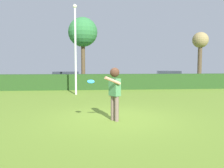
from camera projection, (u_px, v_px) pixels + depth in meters
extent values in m
plane|color=olive|center=(114.00, 119.00, 8.06)|extent=(60.00, 60.00, 0.00)
cylinder|color=#766054|center=(117.00, 109.00, 7.67)|extent=(0.14, 0.14, 0.84)
cylinder|color=#766054|center=(113.00, 108.00, 7.83)|extent=(0.14, 0.14, 0.84)
cube|color=#488551|center=(115.00, 87.00, 7.69)|extent=(0.39, 0.44, 0.58)
cylinder|color=tan|center=(113.00, 81.00, 7.31)|extent=(0.56, 0.42, 0.30)
cylinder|color=tan|center=(110.00, 87.00, 7.87)|extent=(0.09, 0.09, 0.62)
sphere|color=tan|center=(115.00, 73.00, 7.65)|extent=(0.22, 0.22, 0.22)
sphere|color=#492C1E|center=(115.00, 72.00, 7.65)|extent=(0.32, 0.32, 0.32)
cylinder|color=#268CE5|center=(91.00, 82.00, 7.46)|extent=(0.23, 0.23, 0.10)
cylinder|color=silver|center=(75.00, 52.00, 14.24)|extent=(0.12, 0.12, 5.29)
sphere|color=#F2EFCC|center=(75.00, 6.00, 14.01)|extent=(0.24, 0.24, 0.24)
cube|color=#26481C|center=(101.00, 82.00, 17.47)|extent=(22.44, 0.90, 1.15)
cube|color=#263FA5|center=(65.00, 79.00, 20.43)|extent=(4.42, 2.38, 0.55)
cube|color=#2D333D|center=(65.00, 74.00, 20.39)|extent=(2.43, 1.91, 0.40)
cylinder|color=black|center=(81.00, 81.00, 21.65)|extent=(0.61, 0.20, 0.60)
cylinder|color=black|center=(83.00, 83.00, 20.01)|extent=(0.61, 0.20, 0.60)
cylinder|color=black|center=(48.00, 82.00, 20.90)|extent=(0.61, 0.20, 0.60)
cylinder|color=black|center=(48.00, 83.00, 19.26)|extent=(0.61, 0.20, 0.60)
cube|color=#B7B7BC|center=(169.00, 78.00, 22.84)|extent=(4.45, 2.49, 0.55)
cube|color=#2D333D|center=(169.00, 73.00, 22.80)|extent=(2.47, 1.97, 0.40)
cylinder|color=black|center=(182.00, 80.00, 23.55)|extent=(0.61, 0.22, 0.60)
cylinder|color=black|center=(186.00, 81.00, 21.87)|extent=(0.61, 0.22, 0.60)
cylinder|color=black|center=(153.00, 80.00, 23.87)|extent=(0.61, 0.22, 0.60)
cylinder|color=black|center=(154.00, 81.00, 22.18)|extent=(0.61, 0.22, 0.60)
cylinder|color=brown|center=(83.00, 62.00, 22.80)|extent=(0.39, 0.39, 4.16)
sphere|color=#30763C|center=(83.00, 32.00, 22.55)|extent=(2.84, 2.84, 2.84)
cylinder|color=brown|center=(200.00, 66.00, 22.89)|extent=(0.40, 0.40, 3.49)
sphere|color=#927F50|center=(200.00, 40.00, 22.68)|extent=(1.54, 1.54, 1.54)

